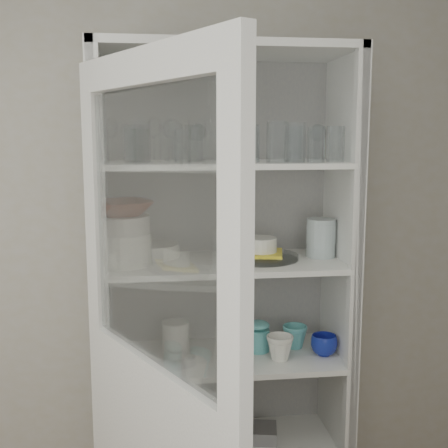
% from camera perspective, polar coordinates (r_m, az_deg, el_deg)
% --- Properties ---
extents(wall_back, '(3.60, 0.02, 2.60)m').
position_cam_1_polar(wall_back, '(2.48, -5.25, -1.81)').
color(wall_back, '#A09984').
rests_on(wall_back, ground).
extents(pantry_cabinet, '(1.00, 0.45, 2.10)m').
position_cam_1_polar(pantry_cabinet, '(2.43, -0.19, -10.78)').
color(pantry_cabinet, beige).
rests_on(pantry_cabinet, floor).
extents(cupboard_door, '(0.46, 0.81, 2.00)m').
position_cam_1_polar(cupboard_door, '(1.82, -7.01, -20.36)').
color(cupboard_door, beige).
rests_on(cupboard_door, floor).
extents(tumbler_0, '(0.09, 0.09, 0.14)m').
position_cam_1_polar(tumbler_0, '(2.10, -8.94, 8.06)').
color(tumbler_0, silver).
rests_on(tumbler_0, shelf_glass).
extents(tumbler_1, '(0.08, 0.08, 0.13)m').
position_cam_1_polar(tumbler_1, '(2.10, -8.49, 7.84)').
color(tumbler_1, silver).
rests_on(tumbler_1, shelf_glass).
extents(tumbler_2, '(0.08, 0.08, 0.13)m').
position_cam_1_polar(tumbler_2, '(2.07, -4.23, 7.90)').
color(tumbler_2, silver).
rests_on(tumbler_2, shelf_glass).
extents(tumbler_3, '(0.09, 0.09, 0.14)m').
position_cam_1_polar(tumbler_3, '(2.12, 2.69, 8.14)').
color(tumbler_3, silver).
rests_on(tumbler_3, shelf_glass).
extents(tumbler_4, '(0.08, 0.08, 0.15)m').
position_cam_1_polar(tumbler_4, '(2.12, 5.38, 8.30)').
color(tumbler_4, silver).
rests_on(tumbler_4, shelf_glass).
extents(tumbler_5, '(0.08, 0.08, 0.13)m').
position_cam_1_polar(tumbler_5, '(2.15, 9.32, 7.97)').
color(tumbler_5, silver).
rests_on(tumbler_5, shelf_glass).
extents(tumbler_6, '(0.09, 0.09, 0.14)m').
position_cam_1_polar(tumbler_6, '(2.19, 11.27, 7.95)').
color(tumbler_6, silver).
rests_on(tumbler_6, shelf_glass).
extents(tumbler_7, '(0.07, 0.07, 0.14)m').
position_cam_1_polar(tumbler_7, '(2.20, -9.22, 8.04)').
color(tumbler_7, silver).
rests_on(tumbler_7, shelf_glass).
extents(tumbler_8, '(0.10, 0.10, 0.16)m').
position_cam_1_polar(tumbler_8, '(2.21, -8.47, 8.29)').
color(tumbler_8, silver).
rests_on(tumbler_8, shelf_glass).
extents(tumbler_9, '(0.08, 0.08, 0.14)m').
position_cam_1_polar(tumbler_9, '(2.20, -3.07, 8.19)').
color(tumbler_9, silver).
rests_on(tumbler_9, shelf_glass).
extents(tumbler_10, '(0.08, 0.08, 0.13)m').
position_cam_1_polar(tumbler_10, '(2.21, 2.16, 8.09)').
color(tumbler_10, silver).
rests_on(tumbler_10, shelf_glass).
extents(tumbler_11, '(0.09, 0.09, 0.14)m').
position_cam_1_polar(tumbler_11, '(2.25, 7.06, 8.09)').
color(tumbler_11, silver).
rests_on(tumbler_11, shelf_glass).
extents(goblet_0, '(0.08, 0.08, 0.18)m').
position_cam_1_polar(goblet_0, '(2.28, -5.19, 8.71)').
color(goblet_0, silver).
rests_on(goblet_0, shelf_glass).
extents(goblet_1, '(0.07, 0.07, 0.16)m').
position_cam_1_polar(goblet_1, '(2.30, -2.68, 8.48)').
color(goblet_1, silver).
rests_on(goblet_1, shelf_glass).
extents(goblet_2, '(0.08, 0.08, 0.19)m').
position_cam_1_polar(goblet_2, '(2.32, 1.39, 8.78)').
color(goblet_2, silver).
rests_on(goblet_2, shelf_glass).
extents(goblet_3, '(0.07, 0.07, 0.16)m').
position_cam_1_polar(goblet_3, '(2.41, 9.48, 8.37)').
color(goblet_3, silver).
rests_on(goblet_3, shelf_glass).
extents(plate_stack_front, '(0.23, 0.23, 0.13)m').
position_cam_1_polar(plate_stack_front, '(2.23, -10.32, -2.50)').
color(plate_stack_front, white).
rests_on(plate_stack_front, shelf_plates).
extents(plate_stack_back, '(0.23, 0.23, 0.06)m').
position_cam_1_polar(plate_stack_back, '(2.36, -7.28, -2.65)').
color(plate_stack_back, white).
rests_on(plate_stack_back, shelf_plates).
extents(cream_bowl, '(0.25, 0.25, 0.07)m').
position_cam_1_polar(cream_bowl, '(2.21, -10.39, -0.03)').
color(cream_bowl, beige).
rests_on(cream_bowl, plate_stack_front).
extents(terracotta_bowl, '(0.30, 0.30, 0.06)m').
position_cam_1_polar(terracotta_bowl, '(2.20, -10.44, 1.61)').
color(terracotta_bowl, maroon).
rests_on(terracotta_bowl, cream_bowl).
extents(glass_platter, '(0.42, 0.42, 0.02)m').
position_cam_1_polar(glass_platter, '(2.31, 3.70, -3.34)').
color(glass_platter, silver).
rests_on(glass_platter, shelf_plates).
extents(yellow_trivet, '(0.21, 0.21, 0.01)m').
position_cam_1_polar(yellow_trivet, '(2.31, 3.70, -2.97)').
color(yellow_trivet, yellow).
rests_on(yellow_trivet, glass_platter).
extents(white_ramekin, '(0.15, 0.15, 0.06)m').
position_cam_1_polar(white_ramekin, '(2.30, 3.71, -2.10)').
color(white_ramekin, white).
rests_on(white_ramekin, yellow_trivet).
extents(grey_bowl_stack, '(0.12, 0.12, 0.16)m').
position_cam_1_polar(grey_bowl_stack, '(2.37, 9.83, -1.39)').
color(grey_bowl_stack, '#A8B7B6').
rests_on(grey_bowl_stack, shelf_plates).
extents(mug_blue, '(0.12, 0.12, 0.09)m').
position_cam_1_polar(mug_blue, '(2.41, 10.12, -12.01)').
color(mug_blue, navy).
rests_on(mug_blue, shelf_mugs).
extents(mug_teal, '(0.14, 0.14, 0.10)m').
position_cam_1_polar(mug_teal, '(2.47, 7.19, -11.29)').
color(mug_teal, teal).
rests_on(mug_teal, shelf_mugs).
extents(mug_white, '(0.13, 0.13, 0.10)m').
position_cam_1_polar(mug_white, '(2.34, 5.69, -12.41)').
color(mug_white, white).
rests_on(mug_white, shelf_mugs).
extents(teal_jar, '(0.09, 0.09, 0.11)m').
position_cam_1_polar(teal_jar, '(2.42, 3.50, -11.48)').
color(teal_jar, teal).
rests_on(teal_jar, shelf_mugs).
extents(measuring_cups, '(0.11, 0.11, 0.04)m').
position_cam_1_polar(measuring_cups, '(2.29, -4.77, -13.58)').
color(measuring_cups, silver).
rests_on(measuring_cups, shelf_mugs).
extents(white_canister, '(0.15, 0.15, 0.13)m').
position_cam_1_polar(white_canister, '(2.40, -4.93, -11.39)').
color(white_canister, white).
rests_on(white_canister, shelf_mugs).
extents(cream_dish, '(0.29, 0.29, 0.07)m').
position_cam_1_polar(cream_dish, '(2.53, -3.88, -20.99)').
color(cream_dish, beige).
rests_on(cream_dish, shelf_bot).
extents(tin_box, '(0.21, 0.16, 0.06)m').
position_cam_1_polar(tin_box, '(2.60, 3.15, -20.41)').
color(tin_box, gray).
rests_on(tin_box, shelf_bot).
extents(tumbler_12, '(0.07, 0.07, 0.15)m').
position_cam_1_polar(tumbler_12, '(2.12, 7.32, 8.19)').
color(tumbler_12, silver).
rests_on(tumbler_12, shelf_glass).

